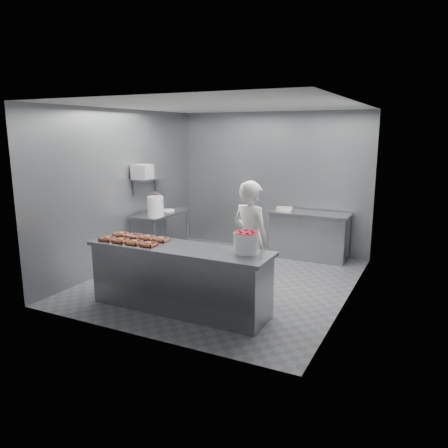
{
  "coord_description": "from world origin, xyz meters",
  "views": [
    {
      "loc": [
        3.07,
        -6.15,
        2.42
      ],
      "look_at": [
        0.11,
        -0.2,
        1.0
      ],
      "focal_mm": 35.0,
      "sensor_mm": 36.0,
      "label": 1
    }
  ],
  "objects_px": {
    "back_counter": "(309,235)",
    "glaze_bucket": "(156,206)",
    "tray_7": "(161,239)",
    "strawberry_tub": "(246,242)",
    "tray_6": "(148,238)",
    "appliance": "(142,172)",
    "tray_2": "(135,242)",
    "tray_4": "(121,234)",
    "prep_table": "(161,228)",
    "worker": "(251,242)",
    "service_counter": "(179,278)",
    "tray_5": "(134,236)",
    "tray_1": "(121,240)",
    "tray_0": "(107,238)",
    "tray_3": "(149,244)"
  },
  "relations": [
    {
      "from": "tray_7",
      "to": "strawberry_tub",
      "type": "relative_size",
      "value": 0.57
    },
    {
      "from": "tray_7",
      "to": "appliance",
      "type": "bearing_deg",
      "value": 133.25
    },
    {
      "from": "tray_1",
      "to": "tray_5",
      "type": "xyz_separation_m",
      "value": [
        0.0,
        0.3,
        -0.0
      ]
    },
    {
      "from": "back_counter",
      "to": "glaze_bucket",
      "type": "xyz_separation_m",
      "value": [
        -2.41,
        -1.63,
        0.64
      ]
    },
    {
      "from": "strawberry_tub",
      "to": "glaze_bucket",
      "type": "distance_m",
      "value": 2.86
    },
    {
      "from": "tray_0",
      "to": "tray_2",
      "type": "height_order",
      "value": "same"
    },
    {
      "from": "service_counter",
      "to": "tray_3",
      "type": "height_order",
      "value": "tray_3"
    },
    {
      "from": "prep_table",
      "to": "tray_7",
      "type": "xyz_separation_m",
      "value": [
        1.27,
        -1.8,
        0.33
      ]
    },
    {
      "from": "glaze_bucket",
      "to": "back_counter",
      "type": "bearing_deg",
      "value": 34.14
    },
    {
      "from": "service_counter",
      "to": "tray_4",
      "type": "relative_size",
      "value": 13.88
    },
    {
      "from": "tray_2",
      "to": "strawberry_tub",
      "type": "xyz_separation_m",
      "value": [
        1.56,
        0.28,
        0.12
      ]
    },
    {
      "from": "strawberry_tub",
      "to": "appliance",
      "type": "height_order",
      "value": "appliance"
    },
    {
      "from": "tray_6",
      "to": "appliance",
      "type": "bearing_deg",
      "value": 128.1
    },
    {
      "from": "prep_table",
      "to": "worker",
      "type": "bearing_deg",
      "value": -26.61
    },
    {
      "from": "tray_3",
      "to": "strawberry_tub",
      "type": "distance_m",
      "value": 1.35
    },
    {
      "from": "worker",
      "to": "glaze_bucket",
      "type": "distance_m",
      "value": 2.41
    },
    {
      "from": "tray_1",
      "to": "worker",
      "type": "relative_size",
      "value": 0.11
    },
    {
      "from": "tray_7",
      "to": "appliance",
      "type": "height_order",
      "value": "appliance"
    },
    {
      "from": "tray_2",
      "to": "strawberry_tub",
      "type": "height_order",
      "value": "strawberry_tub"
    },
    {
      "from": "back_counter",
      "to": "tray_0",
      "type": "distance_m",
      "value": 3.97
    },
    {
      "from": "tray_4",
      "to": "tray_6",
      "type": "distance_m",
      "value": 0.48
    },
    {
      "from": "tray_6",
      "to": "service_counter",
      "type": "bearing_deg",
      "value": -13.57
    },
    {
      "from": "tray_1",
      "to": "strawberry_tub",
      "type": "bearing_deg",
      "value": 8.82
    },
    {
      "from": "tray_4",
      "to": "tray_5",
      "type": "relative_size",
      "value": 1.0
    },
    {
      "from": "tray_0",
      "to": "tray_3",
      "type": "bearing_deg",
      "value": 0.0
    },
    {
      "from": "back_counter",
      "to": "tray_7",
      "type": "relative_size",
      "value": 8.01
    },
    {
      "from": "back_counter",
      "to": "glaze_bucket",
      "type": "distance_m",
      "value": 2.98
    },
    {
      "from": "back_counter",
      "to": "worker",
      "type": "relative_size",
      "value": 0.86
    },
    {
      "from": "strawberry_tub",
      "to": "glaze_bucket",
      "type": "bearing_deg",
      "value": 148.69
    },
    {
      "from": "back_counter",
      "to": "tray_7",
      "type": "bearing_deg",
      "value": -112.44
    },
    {
      "from": "tray_0",
      "to": "appliance",
      "type": "bearing_deg",
      "value": 111.47
    },
    {
      "from": "tray_3",
      "to": "worker",
      "type": "xyz_separation_m",
      "value": [
        1.11,
        0.91,
        -0.05
      ]
    },
    {
      "from": "service_counter",
      "to": "tray_5",
      "type": "height_order",
      "value": "tray_5"
    },
    {
      "from": "tray_7",
      "to": "worker",
      "type": "height_order",
      "value": "worker"
    },
    {
      "from": "worker",
      "to": "tray_7",
      "type": "bearing_deg",
      "value": 48.65
    },
    {
      "from": "back_counter",
      "to": "tray_3",
      "type": "bearing_deg",
      "value": -110.64
    },
    {
      "from": "tray_6",
      "to": "glaze_bucket",
      "type": "xyz_separation_m",
      "value": [
        -0.89,
        1.47,
        0.17
      ]
    },
    {
      "from": "tray_0",
      "to": "appliance",
      "type": "xyz_separation_m",
      "value": [
        -0.72,
        1.83,
        0.77
      ]
    },
    {
      "from": "tray_2",
      "to": "glaze_bucket",
      "type": "height_order",
      "value": "glaze_bucket"
    },
    {
      "from": "tray_4",
      "to": "tray_1",
      "type": "bearing_deg",
      "value": -51.28
    },
    {
      "from": "tray_6",
      "to": "tray_7",
      "type": "distance_m",
      "value": 0.24
    },
    {
      "from": "back_counter",
      "to": "tray_0",
      "type": "xyz_separation_m",
      "value": [
        -2.0,
        -3.4,
        0.47
      ]
    },
    {
      "from": "tray_2",
      "to": "back_counter",
      "type": "bearing_deg",
      "value": 65.91
    },
    {
      "from": "service_counter",
      "to": "strawberry_tub",
      "type": "relative_size",
      "value": 7.96
    },
    {
      "from": "glaze_bucket",
      "to": "strawberry_tub",
      "type": "bearing_deg",
      "value": -31.31
    },
    {
      "from": "tray_3",
      "to": "tray_7",
      "type": "distance_m",
      "value": 0.3
    },
    {
      "from": "tray_5",
      "to": "strawberry_tub",
      "type": "bearing_deg",
      "value": -0.67
    },
    {
      "from": "tray_7",
      "to": "worker",
      "type": "relative_size",
      "value": 0.11
    },
    {
      "from": "tray_4",
      "to": "prep_table",
      "type": "bearing_deg",
      "value": 106.98
    },
    {
      "from": "tray_4",
      "to": "tray_3",
      "type": "bearing_deg",
      "value": -22.58
    }
  ]
}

